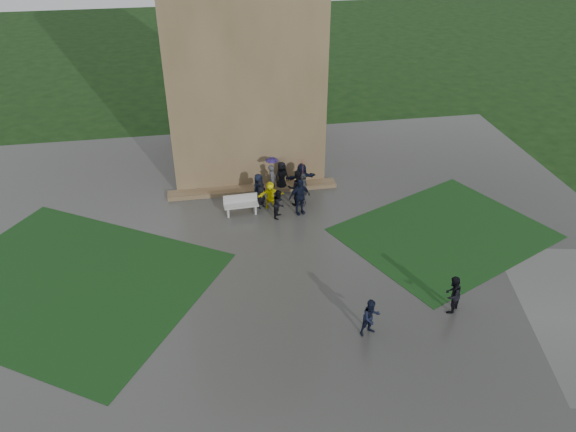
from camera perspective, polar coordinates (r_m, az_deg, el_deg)
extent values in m
plane|color=black|center=(21.60, -0.31, -11.14)|extent=(120.00, 120.00, 0.00)
cube|color=#363634|center=(23.09, -1.12, -7.79)|extent=(34.00, 34.00, 0.02)
cube|color=black|center=(25.23, -21.44, -6.42)|extent=(14.10, 13.46, 0.01)
cube|color=black|center=(27.61, 15.63, -1.69)|extent=(11.12, 10.15, 0.01)
cube|color=brown|center=(30.11, -3.58, 2.73)|extent=(9.00, 0.80, 0.22)
cube|color=#B1B1AC|center=(27.91, -4.77, 1.09)|extent=(1.73, 0.60, 0.07)
cube|color=#B1B1AC|center=(27.98, -6.13, 0.47)|extent=(0.11, 0.46, 0.48)
cube|color=#B1B1AC|center=(28.13, -3.38, 0.78)|extent=(0.11, 0.46, 0.48)
cube|color=#B1B1AC|center=(27.99, -4.87, 1.80)|extent=(1.71, 0.15, 0.46)
imported|color=black|center=(28.43, 0.92, 2.89)|extent=(0.96, 0.57, 1.93)
imported|color=black|center=(29.43, 1.38, 3.78)|extent=(1.70, 0.76, 1.77)
imported|color=black|center=(29.89, -0.64, 4.08)|extent=(0.93, 0.80, 1.61)
imported|color=#444449|center=(29.40, -1.61, 3.67)|extent=(0.60, 0.72, 1.71)
imported|color=black|center=(28.72, -3.01, 2.81)|extent=(0.93, 0.94, 1.61)
imported|color=black|center=(28.29, -2.72, 2.18)|extent=(0.64, 0.62, 1.48)
imported|color=yellow|center=(28.28, -1.80, 2.16)|extent=(1.39, 0.60, 1.46)
imported|color=black|center=(27.48, -0.93, 1.26)|extent=(0.68, 0.83, 1.48)
imported|color=black|center=(27.66, 1.18, 1.98)|extent=(1.24, 0.90, 1.90)
imported|color=#444449|center=(28.46, 1.51, 2.75)|extent=(0.67, 1.09, 1.79)
imported|color=#BE4E55|center=(27.89, 1.54, 4.91)|extent=(0.95, 0.95, 0.88)
imported|color=#4D389B|center=(28.93, -1.64, 5.48)|extent=(0.64, 0.64, 0.56)
imported|color=black|center=(21.01, 8.42, -10.15)|extent=(0.84, 0.63, 1.54)
imported|color=black|center=(22.62, 16.37, -7.66)|extent=(0.87, 0.85, 1.60)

